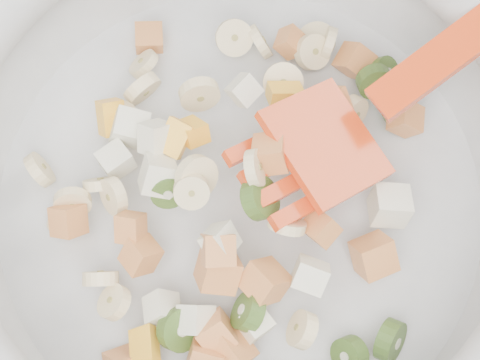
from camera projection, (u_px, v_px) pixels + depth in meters
counter at (251, 294)px, 0.95m from camera, size 2.00×0.60×0.90m
mixing_bowl at (241, 171)px, 0.46m from camera, size 0.53×0.42×0.15m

